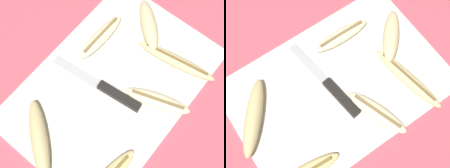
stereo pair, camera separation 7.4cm
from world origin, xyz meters
The scene contains 8 objects.
ground_plane centered at (0.00, 0.00, 0.00)m, with size 4.00×4.00×0.00m, color #C65160.
cutting_board centered at (0.00, 0.00, 0.01)m, with size 0.52×0.35×0.01m.
knife centered at (-0.02, -0.01, 0.02)m, with size 0.05×0.25×0.02m.
banana_spotted_left centered at (-0.21, 0.04, 0.03)m, with size 0.15×0.17×0.03m.
banana_mellow_near centered at (0.15, -0.09, 0.02)m, with size 0.07×0.21×0.02m.
banana_pale_long centered at (0.04, -0.11, 0.02)m, with size 0.09×0.16×0.02m.
banana_bright_far centered at (0.08, 0.10, 0.02)m, with size 0.16×0.04×0.02m.
banana_soft_right centered at (0.18, 0.03, 0.03)m, with size 0.13×0.14×0.04m.
Camera 1 is at (-0.20, -0.17, 0.73)m, focal length 50.00 mm.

